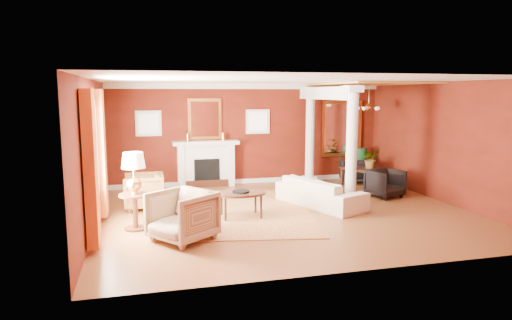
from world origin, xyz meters
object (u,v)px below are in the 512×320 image
object	(u,v)px
sofa	(320,188)
armchair_leopard	(144,189)
armchair_stripe	(182,214)
side_table	(134,178)
coffee_table	(241,195)
dining_table	(369,172)

from	to	relation	value
sofa	armchair_leopard	xyz separation A→B (m)	(-4.00, 0.77, 0.01)
armchair_stripe	side_table	xyz separation A→B (m)	(-0.82, 0.92, 0.52)
armchair_stripe	coffee_table	size ratio (longest dim) A/B	0.92
armchair_leopard	dining_table	distance (m)	6.23
armchair_leopard	armchair_stripe	distance (m)	2.62
sofa	dining_table	size ratio (longest dim) A/B	1.50
sofa	coffee_table	size ratio (longest dim) A/B	2.08
coffee_table	dining_table	bearing A→B (deg)	27.92
armchair_stripe	dining_table	xyz separation A→B (m)	(5.52, 3.46, -0.08)
side_table	dining_table	size ratio (longest dim) A/B	1.01
armchair_stripe	coffee_table	distance (m)	1.84
side_table	armchair_leopard	bearing A→B (deg)	83.79
armchair_leopard	armchair_stripe	size ratio (longest dim) A/B	0.89
armchair_stripe	coffee_table	bearing A→B (deg)	95.57
sofa	coffee_table	xyz separation A→B (m)	(-2.01, -0.52, 0.06)
armchair_stripe	dining_table	world-z (taller)	armchair_stripe
armchair_leopard	dining_table	bearing A→B (deg)	99.37
sofa	side_table	bearing A→B (deg)	79.14
armchair_leopard	dining_table	xyz separation A→B (m)	(6.16, 0.92, -0.03)
sofa	armchair_stripe	size ratio (longest dim) A/B	2.25
dining_table	armchair_stripe	bearing A→B (deg)	97.93
armchair_leopard	coffee_table	distance (m)	2.37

